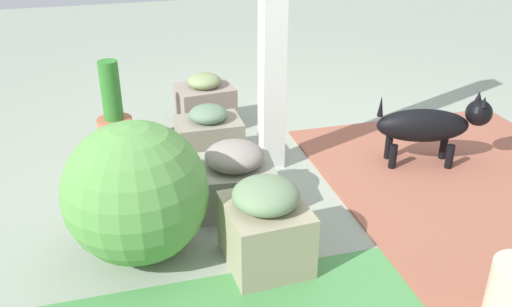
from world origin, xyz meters
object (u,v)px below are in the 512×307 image
stone_planter_near (209,137)px  stone_planter_mid (235,178)px  round_shrub (136,193)px  dog (431,125)px  porch_pillar (273,13)px  stone_planter_nearest (205,104)px  stone_planter_far (266,226)px  terracotta_pot_tall (114,118)px

stone_planter_near → stone_planter_mid: (-0.04, 0.62, 0.00)m
stone_planter_near → round_shrub: round_shrub is taller
stone_planter_near → round_shrub: bearing=59.9°
dog → porch_pillar: bearing=-15.7°
stone_planter_nearest → stone_planter_far: size_ratio=0.95×
stone_planter_near → dog: dog is taller
terracotta_pot_tall → stone_planter_nearest: bearing=-163.9°
stone_planter_nearest → stone_planter_near: 0.60m
stone_planter_far → stone_planter_nearest: bearing=-90.8°
terracotta_pot_tall → round_shrub: bearing=93.0°
stone_planter_nearest → dog: 1.72m
dog → stone_planter_nearest: bearing=-37.8°
porch_pillar → stone_planter_mid: porch_pillar is taller
terracotta_pot_tall → stone_planter_far: bearing=113.2°
stone_planter_nearest → stone_planter_mid: size_ratio=0.91×
stone_planter_mid → round_shrub: 0.70m
stone_planter_near → stone_planter_nearest: bearing=-97.9°
stone_planter_nearest → stone_planter_near: size_ratio=1.04×
stone_planter_nearest → stone_planter_mid: 1.22m
stone_planter_near → dog: (-1.44, 0.46, 0.12)m
stone_planter_far → dog: dog is taller
stone_planter_nearest → terracotta_pot_tall: size_ratio=0.69×
stone_planter_mid → round_shrub: round_shrub is taller
stone_planter_mid → dog: bearing=-173.3°
porch_pillar → terracotta_pot_tall: (1.02, -0.56, -0.81)m
stone_planter_mid → dog: dog is taller
round_shrub → terracotta_pot_tall: (0.07, -1.35, -0.14)m
stone_planter_near → stone_planter_mid: size_ratio=0.87×
porch_pillar → stone_planter_near: porch_pillar is taller
stone_planter_mid → stone_planter_nearest: bearing=-92.1°
stone_planter_nearest → stone_planter_far: 1.80m
stone_planter_mid → dog: 1.41m
porch_pillar → stone_planter_nearest: size_ratio=4.59×
round_shrub → terracotta_pot_tall: round_shrub is taller
porch_pillar → stone_planter_near: size_ratio=4.77×
stone_planter_near → terracotta_pot_tall: bearing=-31.9°
stone_planter_nearest → round_shrub: bearing=67.7°
stone_planter_nearest → stone_planter_near: bearing=82.1°
porch_pillar → round_shrub: bearing=39.6°
terracotta_pot_tall → dog: 2.23m
stone_planter_far → dog: size_ratio=0.63×
porch_pillar → stone_planter_far: 1.37m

